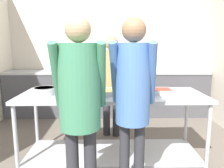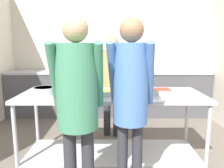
{
  "view_description": "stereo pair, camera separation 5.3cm",
  "coord_description": "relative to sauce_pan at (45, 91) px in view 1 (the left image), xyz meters",
  "views": [
    {
      "loc": [
        0.03,
        -1.05,
        1.46
      ],
      "look_at": [
        0.08,
        1.63,
        0.99
      ],
      "focal_mm": 35.0,
      "sensor_mm": 36.0,
      "label": 1
    },
    {
      "loc": [
        0.08,
        -1.05,
        1.46
      ],
      "look_at": [
        0.08,
        1.63,
        0.99
      ],
      "focal_mm": 35.0,
      "sensor_mm": 36.0,
      "label": 2
    }
  ],
  "objects": [
    {
      "name": "serving_counter",
      "position": [
        0.8,
        0.05,
        -0.33
      ],
      "size": [
        2.21,
        0.79,
        0.89
      ],
      "color": "#ADAFB5",
      "rests_on": "ground_plane"
    },
    {
      "name": "cook_behind_counter",
      "position": [
        0.8,
        0.87,
        0.06
      ],
      "size": [
        0.5,
        0.4,
        1.61
      ],
      "color": "#2D2D33",
      "rests_on": "ground_plane"
    },
    {
      "name": "serving_tray_vegetables",
      "position": [
        1.3,
        0.05,
        -0.02
      ],
      "size": [
        0.44,
        0.27,
        0.05
      ],
      "color": "#ADAFB5",
      "rests_on": "serving_counter"
    },
    {
      "name": "serving_tray_greens",
      "position": [
        0.85,
        0.0,
        -0.02
      ],
      "size": [
        0.39,
        0.28,
        0.05
      ],
      "color": "#ADAFB5",
      "rests_on": "serving_counter"
    },
    {
      "name": "water_bottle",
      "position": [
        1.38,
        2.02,
        0.13
      ],
      "size": [
        0.06,
        0.06,
        0.3
      ],
      "color": "silver",
      "rests_on": "back_counter"
    },
    {
      "name": "plate_stack",
      "position": [
        1.68,
        -0.13,
        -0.02
      ],
      "size": [
        0.24,
        0.24,
        0.05
      ],
      "color": "white",
      "rests_on": "serving_counter"
    },
    {
      "name": "serving_tray_roast",
      "position": [
        0.43,
        -0.05,
        -0.02
      ],
      "size": [
        0.38,
        0.31,
        0.05
      ],
      "color": "#ADAFB5",
      "rests_on": "serving_counter"
    },
    {
      "name": "guest_serving_left",
      "position": [
        0.51,
        -0.76,
        0.12
      ],
      "size": [
        0.45,
        0.35,
        1.69
      ],
      "color": "#2D2D33",
      "rests_on": "ground_plane"
    },
    {
      "name": "back_counter",
      "position": [
        0.72,
        2.01,
        -0.47
      ],
      "size": [
        4.14,
        0.65,
        0.93
      ],
      "color": "#4C4C51",
      "rests_on": "ground_plane"
    },
    {
      "name": "guest_serving_right",
      "position": [
        0.97,
        -0.64,
        0.13
      ],
      "size": [
        0.45,
        0.39,
        1.7
      ],
      "color": "#2D2D33",
      "rests_on": "ground_plane"
    },
    {
      "name": "wall_rear",
      "position": [
        0.72,
        2.38,
        0.39
      ],
      "size": [
        4.3,
        0.06,
        2.65
      ],
      "color": "beige",
      "rests_on": "ground_plane"
    },
    {
      "name": "sauce_pan",
      "position": [
        0.0,
        0.0,
        0.0
      ],
      "size": [
        0.41,
        0.27,
        0.09
      ],
      "color": "#ADAFB5",
      "rests_on": "serving_counter"
    }
  ]
}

